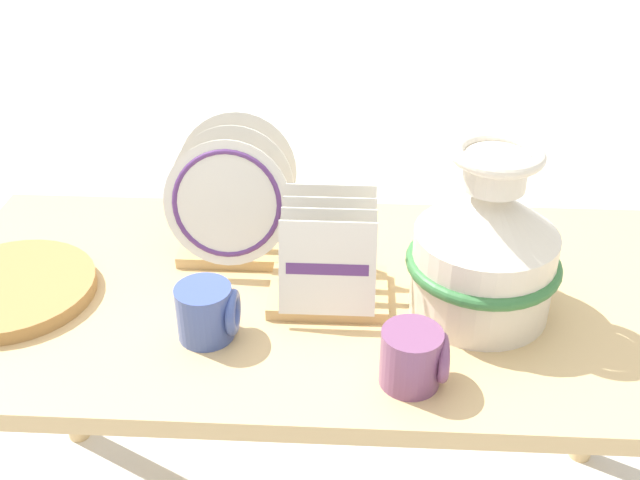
{
  "coord_description": "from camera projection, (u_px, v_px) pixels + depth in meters",
  "views": [
    {
      "loc": [
        0.06,
        -1.12,
        1.51
      ],
      "look_at": [
        0.0,
        0.0,
        0.82
      ],
      "focal_mm": 42.0,
      "sensor_mm": 36.0,
      "label": 1
    }
  ],
  "objects": [
    {
      "name": "display_table",
      "position": [
        320.0,
        329.0,
        1.42
      ],
      "size": [
        1.43,
        0.68,
        0.71
      ],
      "color": "tan",
      "rests_on": "ground_plane"
    },
    {
      "name": "ceramic_vase",
      "position": [
        485.0,
        247.0,
        1.26
      ],
      "size": [
        0.27,
        0.27,
        0.31
      ],
      "color": "silver",
      "rests_on": "display_table"
    },
    {
      "name": "dish_rack_round_plates",
      "position": [
        233.0,
        209.0,
        1.43
      ],
      "size": [
        0.24,
        0.2,
        0.25
      ],
      "color": "tan",
      "rests_on": "display_table"
    },
    {
      "name": "dish_rack_square_plates",
      "position": [
        329.0,
        270.0,
        1.33
      ],
      "size": [
        0.21,
        0.18,
        0.18
      ],
      "color": "tan",
      "rests_on": "display_table"
    },
    {
      "name": "wicker_charger_stack",
      "position": [
        12.0,
        289.0,
        1.36
      ],
      "size": [
        0.3,
        0.3,
        0.03
      ],
      "color": "#AD7F47",
      "rests_on": "display_table"
    },
    {
      "name": "mug_cobalt_glaze",
      "position": [
        208.0,
        312.0,
        1.24
      ],
      "size": [
        0.1,
        0.09,
        0.1
      ],
      "color": "#42569E",
      "rests_on": "display_table"
    },
    {
      "name": "mug_plum_glaze",
      "position": [
        414.0,
        357.0,
        1.14
      ],
      "size": [
        0.1,
        0.09,
        0.1
      ],
      "color": "#7A4770",
      "rests_on": "display_table"
    }
  ]
}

